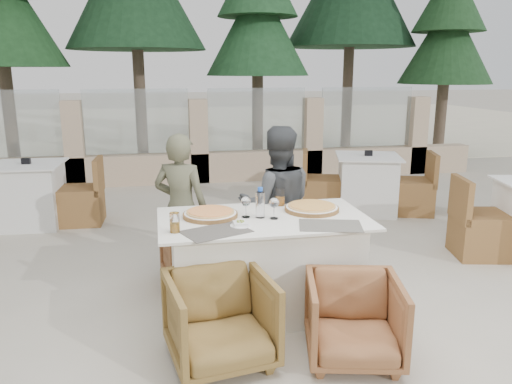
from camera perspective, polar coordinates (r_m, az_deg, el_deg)
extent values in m
plane|color=#BDB4A1|center=(4.12, -0.39, -13.24)|extent=(80.00, 80.00, 0.00)
cube|color=#EDE5C2|center=(17.71, -9.08, 7.59)|extent=(30.00, 16.00, 0.01)
cone|color=#193C20|center=(11.19, -13.67, 20.52)|extent=(2.86, 2.86, 6.50)
cone|color=#214D28|center=(11.04, 0.18, 17.07)|extent=(2.20, 2.20, 5.00)
cone|color=#17371E|center=(12.35, 10.83, 20.69)|extent=(2.99, 2.99, 6.80)
cone|color=#1F4622|center=(11.85, 20.92, 14.76)|extent=(1.98, 1.98, 4.50)
cube|color=#534E47|center=(3.51, -4.60, -4.52)|extent=(0.53, 0.45, 0.00)
cube|color=#635F55|center=(3.67, 8.49, -3.81)|extent=(0.51, 0.41, 0.00)
cylinder|color=#E6571F|center=(3.86, -5.24, -2.45)|extent=(0.43, 0.43, 0.05)
cylinder|color=#C96C1B|center=(4.03, 6.39, -1.74)|extent=(0.56, 0.56, 0.06)
cylinder|color=silver|center=(3.80, 0.48, -1.21)|extent=(0.08, 0.08, 0.24)
cylinder|color=orange|center=(3.51, -9.28, -3.47)|extent=(0.08, 0.08, 0.14)
cylinder|color=orange|center=(4.15, 2.78, -0.53)|extent=(0.09, 0.09, 0.15)
imported|color=brown|center=(4.53, -6.84, -7.03)|extent=(0.65, 0.67, 0.54)
imported|color=#9C6638|center=(4.75, 2.48, -5.90)|extent=(0.70, 0.71, 0.55)
imported|color=brown|center=(3.34, -4.10, -14.34)|extent=(0.74, 0.75, 0.60)
imported|color=brown|center=(3.43, 11.12, -14.14)|extent=(0.73, 0.74, 0.56)
imported|color=#5B5B42|center=(4.49, -8.56, -1.83)|extent=(0.58, 0.49, 1.35)
imported|color=#3D4042|center=(4.42, 2.40, -1.53)|extent=(0.74, 0.61, 1.41)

